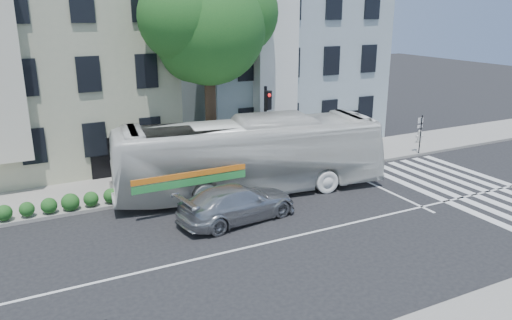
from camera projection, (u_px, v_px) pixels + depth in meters
ground at (296, 236)px, 19.19m from camera, size 120.00×120.00×0.00m
sidewalk_far at (216, 175)px, 25.99m from camera, size 80.00×4.00×0.15m
building_left at (47, 63)px, 27.33m from camera, size 12.00×10.00×11.00m
building_right at (271, 53)px, 33.40m from camera, size 12.00×10.00×11.00m
street_tree at (208, 20)px, 24.37m from camera, size 7.30×5.90×11.10m
bus at (250, 156)px, 23.37m from camera, size 4.83×13.09×3.56m
sedan at (238, 203)px, 20.49m from camera, size 2.77×5.36×1.49m
hedge at (70, 202)px, 21.21m from camera, size 8.16×4.07×0.70m
traffic_signal at (266, 119)px, 25.20m from camera, size 0.47×0.55×4.69m
fire_hydrant at (419, 136)px, 31.80m from camera, size 0.48×0.27×0.84m
far_sign_pole at (420, 129)px, 29.26m from camera, size 0.41×0.17×2.29m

